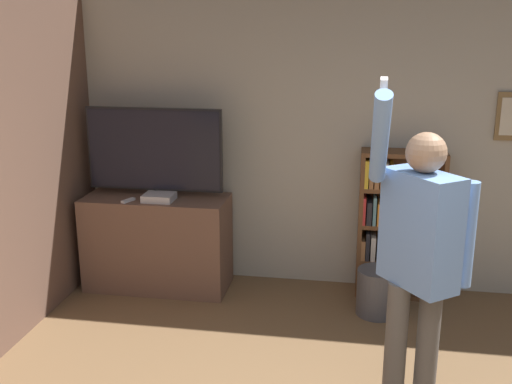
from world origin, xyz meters
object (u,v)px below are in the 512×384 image
television (154,151)px  waste_bin (377,292)px  game_console (159,197)px  person (419,252)px  bookshelf (391,225)px

television → waste_bin: size_ratio=3.11×
game_console → waste_bin: bearing=-4.0°
game_console → person: size_ratio=0.13×
person → bookshelf: bearing=143.8°
game_console → waste_bin: 2.00m
television → waste_bin: television is taller
bookshelf → television: bearing=-175.1°
game_console → person: (2.02, -1.49, 0.19)m
game_console → person: 2.52m
bookshelf → waste_bin: 0.63m
game_console → bookshelf: size_ratio=0.20×
television → game_console: 0.40m
waste_bin → bookshelf: bearing=76.6°
person → waste_bin: person is taller
television → bookshelf: bearing=4.9°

